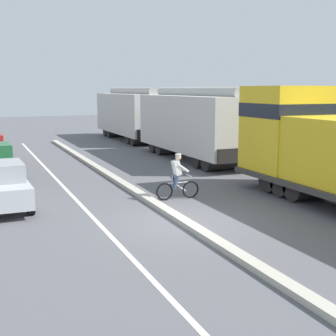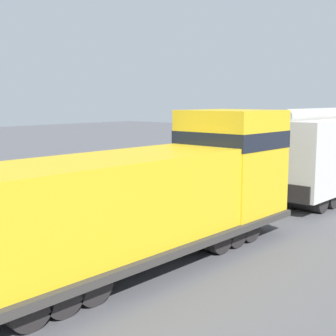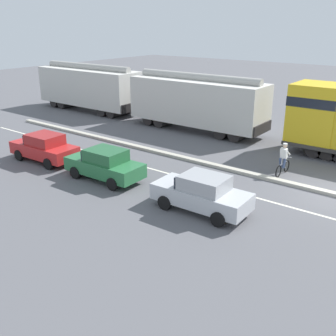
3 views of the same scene
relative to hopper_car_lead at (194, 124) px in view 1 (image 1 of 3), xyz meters
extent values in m
plane|color=#56565B|center=(-6.01, -11.59, -2.08)|extent=(120.00, 120.00, 0.00)
cube|color=#B2AD9E|center=(-6.01, -5.59, -2.00)|extent=(0.36, 36.00, 0.16)
cube|color=silver|center=(-8.41, -5.59, -2.07)|extent=(0.14, 36.00, 0.01)
cube|color=gold|center=(0.00, -8.60, 0.37)|extent=(2.80, 2.80, 3.50)
cube|color=black|center=(0.00, -8.60, 1.16)|extent=(2.83, 2.83, 0.56)
cylinder|color=black|center=(0.00, -9.01, -1.58)|extent=(2.40, 1.00, 1.00)
cylinder|color=black|center=(0.00, -9.81, -1.58)|extent=(2.40, 1.00, 1.00)
cylinder|color=black|center=(0.00, -10.61, -1.58)|extent=(2.40, 1.00, 1.00)
cube|color=beige|center=(0.00, 0.00, 0.07)|extent=(2.90, 10.40, 3.10)
cylinder|color=#A9A6A0|center=(0.00, 0.00, 1.80)|extent=(0.60, 9.88, 0.60)
cube|color=black|center=(0.00, 5.25, -1.13)|extent=(2.61, 0.10, 0.70)
cube|color=black|center=(0.00, -5.25, -1.13)|extent=(2.61, 0.10, 0.70)
cylinder|color=black|center=(0.00, 3.77, -1.63)|extent=(2.46, 0.90, 0.90)
cylinder|color=black|center=(0.00, 2.67, -1.63)|extent=(2.46, 0.90, 0.90)
cylinder|color=black|center=(0.00, -2.67, -1.63)|extent=(2.46, 0.90, 0.90)
cylinder|color=black|center=(0.00, -3.77, -1.63)|extent=(2.46, 0.90, 0.90)
cube|color=beige|center=(0.00, 11.60, 0.07)|extent=(2.90, 10.40, 3.10)
cylinder|color=#A5A39D|center=(0.00, 11.60, 1.80)|extent=(0.60, 9.88, 0.60)
cube|color=black|center=(0.00, 16.85, -1.13)|extent=(2.61, 0.10, 0.70)
cube|color=black|center=(0.00, 6.35, -1.13)|extent=(2.61, 0.10, 0.70)
cylinder|color=black|center=(0.00, 15.37, -1.63)|extent=(2.46, 0.90, 0.90)
cylinder|color=black|center=(0.00, 14.27, -1.63)|extent=(2.46, 0.90, 0.90)
cylinder|color=black|center=(0.00, 8.93, -1.63)|extent=(2.46, 0.90, 0.90)
cylinder|color=black|center=(0.00, 7.83, -1.63)|extent=(2.46, 0.90, 0.90)
cube|color=#B7BABF|center=(-11.04, -7.52, -1.41)|extent=(1.81, 4.24, 0.70)
cube|color=#9C9EA2|center=(-11.04, -7.67, -0.76)|extent=(1.55, 1.94, 0.60)
cylinder|color=black|center=(-10.27, -6.20, -1.76)|extent=(0.24, 0.65, 0.64)
cylinder|color=black|center=(-10.20, -8.80, -1.76)|extent=(0.24, 0.65, 0.64)
cylinder|color=black|center=(-10.23, -0.34, -1.76)|extent=(0.24, 0.65, 0.64)
cylinder|color=black|center=(-10.16, -2.94, -1.76)|extent=(0.24, 0.65, 0.64)
cylinder|color=black|center=(-10.36, 4.49, -1.76)|extent=(0.25, 0.65, 0.64)
cylinder|color=black|center=(-10.25, 1.89, -1.76)|extent=(0.25, 0.65, 0.64)
torus|color=black|center=(-4.34, -8.68, -1.75)|extent=(0.66, 0.08, 0.66)
torus|color=black|center=(-5.39, -8.65, -1.75)|extent=(0.66, 0.08, 0.66)
cylinder|color=silver|center=(-4.86, -8.67, -1.45)|extent=(0.79, 0.07, 0.05)
cylinder|color=silver|center=(-4.76, -8.67, -1.63)|extent=(0.48, 0.06, 0.36)
cylinder|color=silver|center=(-5.08, -8.66, -1.30)|extent=(0.04, 0.04, 0.30)
cylinder|color=silver|center=(-4.42, -8.68, -1.20)|extent=(0.05, 0.48, 0.04)
cylinder|color=#38476B|center=(-4.98, -8.56, -1.40)|extent=(0.31, 0.15, 0.52)
cylinder|color=#38476B|center=(-4.99, -8.76, -1.40)|extent=(0.27, 0.15, 0.52)
cube|color=white|center=(-4.91, -8.67, -0.88)|extent=(0.34, 0.35, 0.57)
sphere|color=beige|center=(-4.84, -8.67, -0.49)|extent=(0.22, 0.22, 0.22)
cylinder|color=white|center=(-4.84, -8.67, -0.39)|extent=(0.22, 0.22, 0.05)
cylinder|color=white|center=(-4.71, -8.51, -0.88)|extent=(0.46, 0.10, 0.36)
cylinder|color=white|center=(-4.72, -8.83, -0.88)|extent=(0.46, 0.10, 0.36)
camera|label=1|loc=(-11.78, -24.29, 2.01)|focal=50.00mm
camera|label=2|loc=(8.96, -21.57, 2.45)|focal=50.00mm
camera|label=3|loc=(-23.96, -15.60, 5.51)|focal=42.00mm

